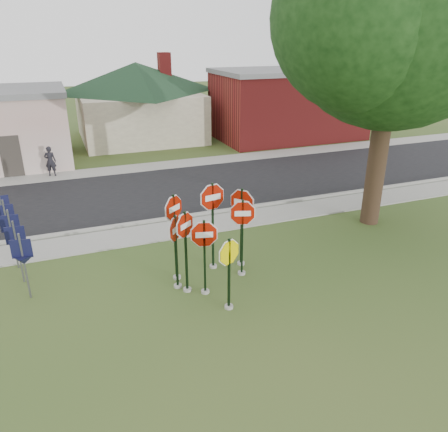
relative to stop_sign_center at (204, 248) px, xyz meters
name	(u,v)px	position (x,y,z in m)	size (l,w,h in m)	color
ground	(226,308)	(0.29, -0.94, -1.46)	(120.00, 120.00, 0.00)	#304F1D
sidewalk_near	(174,230)	(0.29, 4.56, -1.43)	(60.00, 1.60, 0.06)	gray
road	(149,193)	(0.29, 9.06, -1.44)	(60.00, 7.00, 0.04)	black
sidewalk_far	(132,169)	(0.29, 13.36, -1.43)	(60.00, 1.60, 0.06)	gray
curb	(167,219)	(0.29, 5.56, -1.39)	(60.00, 0.20, 0.14)	gray
stop_sign_center	(204,248)	(0.00, 0.00, 0.00)	(1.02, 0.27, 2.39)	#97958E
stop_sign_yellow	(229,266)	(0.35, -0.96, -0.16)	(0.91, 0.40, 2.19)	#97958E
stop_sign_left	(186,241)	(-0.45, 0.29, 0.14)	(0.81, 0.62, 2.59)	#97958E
stop_sign_right	(242,227)	(1.40, 0.60, 0.14)	(1.00, 0.34, 2.58)	#97958E
stop_sign_back_right	(213,213)	(0.72, 1.32, 0.44)	(1.12, 0.24, 2.97)	#97958E
stop_sign_back_left	(174,225)	(-0.55, 1.08, 0.32)	(0.84, 0.65, 2.84)	#97958E
stop_sign_far_right	(242,216)	(1.63, 1.18, 0.26)	(0.71, 0.89, 2.72)	#97958E
stop_sign_far_left	(176,243)	(-0.66, 0.58, 0.01)	(0.66, 0.81, 2.40)	#97958E
route_sign_row	(12,233)	(-5.11, 3.56, -0.23)	(1.43, 4.63, 2.00)	#59595E
building_house	(137,86)	(2.29, 21.06, 2.19)	(11.60, 11.60, 6.20)	beige
building_brick	(288,103)	(12.28, 17.56, 0.95)	(10.20, 6.20, 4.75)	maroon
oak_tree	(398,9)	(7.79, 2.56, 6.25)	(11.62, 11.02, 11.72)	#301F15
bg_tree_right	(347,51)	(22.29, 25.06, 4.12)	(5.60, 5.60, 8.40)	#301F15
pedestrian	(50,161)	(-3.88, 13.50, -0.61)	(0.57, 0.38, 1.57)	black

